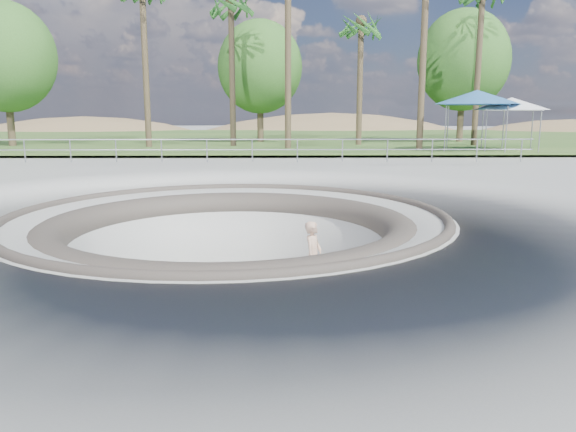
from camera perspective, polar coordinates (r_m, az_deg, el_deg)
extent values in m
plane|color=#A1A29D|center=(13.20, -6.05, 0.09)|extent=(180.00, 180.00, 0.00)
torus|color=#A1A29D|center=(13.70, -5.88, -8.17)|extent=(14.00, 14.00, 4.00)
cylinder|color=#A1A29D|center=(13.69, -5.89, -7.97)|extent=(6.60, 6.60, 0.10)
torus|color=#463F38|center=(13.20, -6.05, 0.00)|extent=(10.24, 10.24, 0.24)
torus|color=#463F38|center=(13.29, -6.01, -1.82)|extent=(8.91, 8.91, 0.81)
cube|color=#365B24|center=(46.99, -2.39, 7.94)|extent=(180.00, 36.00, 0.12)
ellipsoid|color=olive|center=(72.31, -19.64, 2.97)|extent=(50.40, 36.00, 23.40)
ellipsoid|color=olive|center=(73.96, 4.38, 2.60)|extent=(61.60, 44.00, 28.60)
ellipsoid|color=olive|center=(73.61, 26.48, 3.44)|extent=(42.00, 30.00, 19.50)
cylinder|color=gray|center=(24.98, -3.67, 7.77)|extent=(25.00, 0.05, 0.05)
cylinder|color=gray|center=(25.01, -3.66, 6.74)|extent=(25.00, 0.05, 0.05)
cube|color=brown|center=(13.58, 2.54, -7.52)|extent=(0.85, 0.34, 0.02)
cylinder|color=silver|center=(13.59, 2.53, -7.66)|extent=(0.06, 0.18, 0.04)
cylinder|color=silver|center=(13.59, 2.53, -7.66)|extent=(0.06, 0.18, 0.04)
cylinder|color=beige|center=(13.59, 2.53, -7.69)|extent=(0.07, 0.04, 0.06)
cylinder|color=beige|center=(13.59, 2.53, -7.69)|extent=(0.07, 0.04, 0.06)
cylinder|color=beige|center=(13.59, 2.53, -7.69)|extent=(0.07, 0.04, 0.06)
cylinder|color=beige|center=(13.59, 2.53, -7.69)|extent=(0.07, 0.04, 0.06)
imported|color=#DAAC8D|center=(13.34, 2.57, -4.08)|extent=(0.61, 0.72, 1.66)
cylinder|color=gray|center=(31.71, 20.25, 8.02)|extent=(0.06, 0.06, 2.09)
cylinder|color=gray|center=(32.76, 24.65, 7.78)|extent=(0.06, 0.06, 2.09)
cylinder|color=gray|center=(34.21, 18.65, 8.26)|extent=(0.06, 0.06, 2.09)
cylinder|color=gray|center=(35.19, 22.78, 8.05)|extent=(0.06, 0.06, 2.09)
cube|color=white|center=(33.42, 21.72, 9.99)|extent=(3.52, 3.52, 0.08)
cone|color=white|center=(33.43, 21.76, 10.56)|extent=(5.44, 5.44, 0.67)
cylinder|color=gray|center=(30.84, 16.73, 8.44)|extent=(0.06, 0.06, 2.38)
cylinder|color=gray|center=(31.89, 21.99, 8.18)|extent=(0.06, 0.06, 2.38)
cylinder|color=gray|center=(33.75, 15.17, 8.67)|extent=(0.06, 0.06, 2.38)
cylinder|color=gray|center=(34.70, 20.05, 8.44)|extent=(0.06, 0.06, 2.38)
cube|color=#2A619B|center=(32.75, 18.62, 10.72)|extent=(4.13, 4.13, 0.08)
cone|color=#2A619B|center=(32.76, 18.66, 11.38)|extent=(6.09, 6.09, 0.76)
cylinder|color=#4E3F2D|center=(35.23, -14.28, 14.47)|extent=(0.36, 0.36, 9.59)
cylinder|color=#4E3F2D|center=(35.28, -5.70, 14.15)|extent=(0.36, 0.36, 8.88)
cylinder|color=#4E3F2D|center=(32.98, 0.00, 17.99)|extent=(0.36, 0.36, 12.93)
cylinder|color=#4E3F2D|center=(36.62, 7.31, 13.15)|extent=(0.36, 0.36, 7.81)
cylinder|color=#4E3F2D|center=(32.55, 13.54, 14.96)|extent=(0.36, 0.36, 9.72)
cylinder|color=#4E3F2D|center=(37.65, 18.75, 14.06)|extent=(0.36, 0.36, 9.70)
cylinder|color=#4E3F2D|center=(39.07, -26.47, 9.98)|extent=(0.44, 0.44, 5.09)
ellipsoid|color=#305E20|center=(39.20, -26.83, 14.23)|extent=(6.08, 5.53, 6.64)
cylinder|color=#4E3F2D|center=(39.91, -2.83, 10.90)|extent=(0.44, 0.44, 4.89)
ellipsoid|color=#305E20|center=(40.02, -2.87, 14.90)|extent=(5.84, 5.30, 6.37)
cylinder|color=#4E3F2D|center=(41.72, 17.19, 10.72)|extent=(0.44, 0.44, 5.30)
ellipsoid|color=#305E20|center=(41.86, 17.42, 14.87)|extent=(6.33, 5.76, 6.91)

